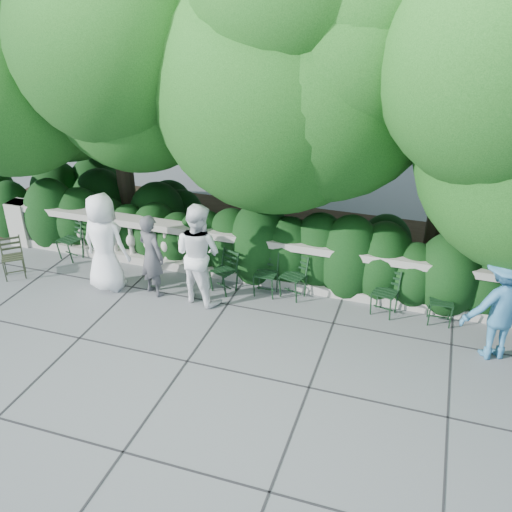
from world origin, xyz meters
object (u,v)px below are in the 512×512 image
(chair_b, at_px, (219,294))
(person_businessman, at_px, (104,243))
(chair_e, at_px, (263,298))
(person_older_blue, at_px, (501,306))
(chair_a, at_px, (67,261))
(person_casual_man, at_px, (198,254))
(chair_f, at_px, (380,317))
(chair_weathered, at_px, (17,280))
(chair_c, at_px, (288,300))
(chair_d, at_px, (438,327))
(person_woman_grey, at_px, (151,255))

(chair_b, bearing_deg, person_businessman, -146.20)
(chair_e, height_order, person_older_blue, person_older_blue)
(chair_a, bearing_deg, person_casual_man, 4.95)
(chair_f, xyz_separation_m, person_casual_man, (-3.31, -0.43, 0.96))
(chair_b, height_order, person_older_blue, person_older_blue)
(chair_e, distance_m, chair_weathered, 5.00)
(person_businessman, bearing_deg, chair_a, -19.62)
(chair_c, bearing_deg, chair_a, -162.29)
(chair_c, bearing_deg, chair_weathered, -151.53)
(chair_b, distance_m, chair_e, 0.86)
(chair_weathered, distance_m, person_businessman, 2.19)
(person_casual_man, bearing_deg, chair_a, 7.07)
(chair_d, bearing_deg, chair_b, 177.68)
(person_businessman, relative_size, person_older_blue, 1.05)
(chair_d, relative_size, person_woman_grey, 0.52)
(chair_a, relative_size, chair_weathered, 1.00)
(person_casual_man, height_order, person_older_blue, person_casual_man)
(chair_a, distance_m, person_older_blue, 8.54)
(chair_a, xyz_separation_m, person_businessman, (1.46, -0.67, 0.97))
(chair_a, xyz_separation_m, chair_e, (4.44, -0.10, 0.00))
(chair_b, bearing_deg, person_older_blue, 17.75)
(chair_a, distance_m, chair_e, 4.44)
(chair_e, relative_size, chair_weathered, 1.00)
(chair_a, height_order, chair_c, same)
(chair_d, distance_m, chair_e, 3.20)
(chair_b, bearing_deg, person_woman_grey, -141.70)
(person_casual_man, distance_m, person_older_blue, 5.16)
(chair_weathered, bearing_deg, chair_b, -28.69)
(chair_f, relative_size, chair_weathered, 1.00)
(chair_weathered, bearing_deg, person_casual_man, -31.94)
(chair_c, xyz_separation_m, chair_weathered, (-5.38, -1.00, 0.00))
(person_businessman, bearing_deg, person_older_blue, -174.34)
(chair_e, bearing_deg, person_businessman, -169.85)
(person_businessman, xyz_separation_m, person_casual_man, (1.85, 0.17, -0.01))
(chair_e, bearing_deg, person_older_blue, -7.78)
(chair_a, relative_size, chair_d, 1.00)
(chair_weathered, bearing_deg, chair_e, -29.09)
(chair_b, xyz_separation_m, chair_weathered, (-4.06, -0.79, 0.00))
(chair_b, height_order, chair_c, same)
(chair_a, bearing_deg, person_woman_grey, -0.01)
(person_woman_grey, height_order, person_casual_man, person_casual_man)
(person_woman_grey, distance_m, person_older_blue, 6.08)
(chair_c, bearing_deg, chair_e, -151.35)
(person_older_blue, bearing_deg, person_businessman, -24.11)
(chair_e, height_order, chair_weathered, same)
(person_casual_man, xyz_separation_m, person_older_blue, (5.16, -0.10, -0.04))
(chair_a, height_order, person_businessman, person_businessman)
(chair_f, relative_size, person_older_blue, 0.45)
(chair_e, height_order, person_casual_man, person_casual_man)
(chair_c, distance_m, chair_d, 2.73)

